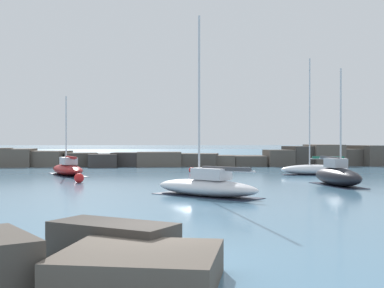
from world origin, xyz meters
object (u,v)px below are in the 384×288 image
at_px(sailboat_moored_4, 207,186).
at_px(mooring_buoy_far_side, 79,178).
at_px(sailboat_moored_2, 68,169).
at_px(sailboat_moored_3, 315,169).
at_px(mooring_buoy_orange_near, 192,170).
at_px(sailboat_moored_0, 337,175).

distance_m(sailboat_moored_4, mooring_buoy_far_side, 12.95).
height_order(sailboat_moored_2, sailboat_moored_3, sailboat_moored_3).
bearing_deg(sailboat_moored_3, mooring_buoy_orange_near, 160.76).
bearing_deg(mooring_buoy_far_side, sailboat_moored_4, -49.32).
height_order(sailboat_moored_3, mooring_buoy_orange_near, sailboat_moored_3).
bearing_deg(sailboat_moored_2, sailboat_moored_3, -3.46).
distance_m(sailboat_moored_2, sailboat_moored_3, 22.25).
bearing_deg(mooring_buoy_orange_near, sailboat_moored_2, -167.80).
xyz_separation_m(sailboat_moored_2, mooring_buoy_far_side, (2.21, -8.85, -0.22)).
bearing_deg(sailboat_moored_4, sailboat_moored_0, 32.45).
bearing_deg(mooring_buoy_orange_near, mooring_buoy_far_side, -128.90).
relative_size(sailboat_moored_0, mooring_buoy_far_side, 8.73).
xyz_separation_m(sailboat_moored_2, sailboat_moored_3, (22.20, -1.34, -0.05)).
height_order(sailboat_moored_3, mooring_buoy_far_side, sailboat_moored_3).
height_order(sailboat_moored_0, sailboat_moored_2, sailboat_moored_0).
bearing_deg(mooring_buoy_orange_near, sailboat_moored_4, -91.84).
xyz_separation_m(sailboat_moored_4, mooring_buoy_orange_near, (0.68, 21.12, -0.32)).
bearing_deg(sailboat_moored_4, sailboat_moored_3, 56.32).
bearing_deg(sailboat_moored_0, mooring_buoy_far_side, 168.59).
xyz_separation_m(sailboat_moored_0, sailboat_moored_4, (-9.69, -6.16, -0.13)).
bearing_deg(sailboat_moored_2, mooring_buoy_far_side, -75.96).
height_order(sailboat_moored_2, mooring_buoy_far_side, sailboat_moored_2).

